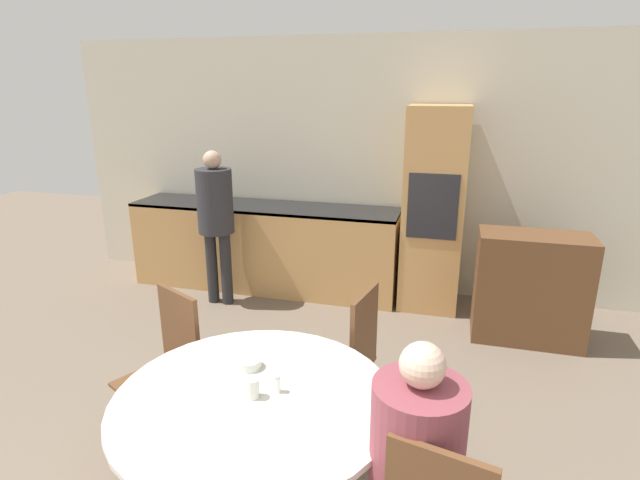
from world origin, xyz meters
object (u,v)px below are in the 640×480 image
(chair_far_right, at_px, (350,354))
(person_seated, at_px, (415,468))
(dining_table, at_px, (256,436))
(cup, at_px, (253,388))
(bowl_near, at_px, (249,363))
(sideboard, at_px, (530,288))
(chair_far_left, at_px, (169,362))
(oven_unit, at_px, (434,210))
(person_standing, at_px, (216,212))

(chair_far_right, bearing_deg, person_seated, 35.18)
(dining_table, distance_m, person_seated, 0.79)
(dining_table, relative_size, cup, 13.64)
(bowl_near, bearing_deg, person_seated, -26.15)
(sideboard, distance_m, chair_far_right, 2.00)
(dining_table, xyz_separation_m, bowl_near, (-0.11, 0.22, 0.24))
(sideboard, distance_m, dining_table, 2.87)
(person_seated, distance_m, bowl_near, 0.96)
(cup, height_order, bowl_near, cup)
(sideboard, distance_m, cup, 2.89)
(person_seated, bearing_deg, chair_far_left, 155.00)
(dining_table, bearing_deg, oven_unit, 77.79)
(chair_far_left, height_order, bowl_near, chair_far_left)
(person_seated, relative_size, cup, 12.95)
(oven_unit, xyz_separation_m, bowl_near, (-0.75, -2.74, -0.20))
(chair_far_right, relative_size, person_seated, 0.78)
(chair_far_right, xyz_separation_m, person_seated, (0.48, -1.07, 0.18))
(chair_far_right, bearing_deg, chair_far_left, -59.13)
(sideboard, height_order, person_seated, person_seated)
(oven_unit, xyz_separation_m, dining_table, (-0.64, -2.96, -0.44))
(person_standing, xyz_separation_m, cup, (1.40, -2.45, -0.15))
(oven_unit, xyz_separation_m, person_standing, (-2.04, -0.52, -0.03))
(person_seated, xyz_separation_m, person_standing, (-2.15, 2.64, 0.25))
(chair_far_right, height_order, cup, chair_far_right)
(chair_far_left, bearing_deg, chair_far_right, 46.87)
(dining_table, bearing_deg, person_standing, 119.79)
(chair_far_right, bearing_deg, cup, -5.96)
(person_standing, height_order, cup, person_standing)
(person_seated, distance_m, person_standing, 3.42)
(sideboard, xyz_separation_m, cup, (-1.50, -2.45, 0.33))
(person_standing, relative_size, cup, 16.23)
(cup, bearing_deg, person_standing, 119.71)
(oven_unit, distance_m, cup, 3.04)
(person_seated, xyz_separation_m, bowl_near, (-0.86, 0.42, 0.08))
(oven_unit, relative_size, dining_table, 1.51)
(person_standing, bearing_deg, chair_far_right, -43.27)
(oven_unit, height_order, chair_far_right, oven_unit)
(person_standing, bearing_deg, sideboard, -0.04)
(sideboard, xyz_separation_m, bowl_near, (-1.62, -2.22, 0.31))
(person_standing, xyz_separation_m, bowl_near, (1.28, -2.22, -0.17))
(dining_table, bearing_deg, cup, -88.05)
(oven_unit, distance_m, sideboard, 1.13)
(sideboard, height_order, dining_table, sideboard)
(dining_table, distance_m, chair_far_right, 0.91)
(chair_far_right, bearing_deg, bowl_near, -19.41)
(bowl_near, bearing_deg, cup, -63.49)
(sideboard, xyz_separation_m, dining_table, (-1.50, -2.44, 0.07))
(bowl_near, bearing_deg, chair_far_right, 59.40)
(person_standing, bearing_deg, bowl_near, -59.97)
(oven_unit, height_order, chair_far_left, oven_unit)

